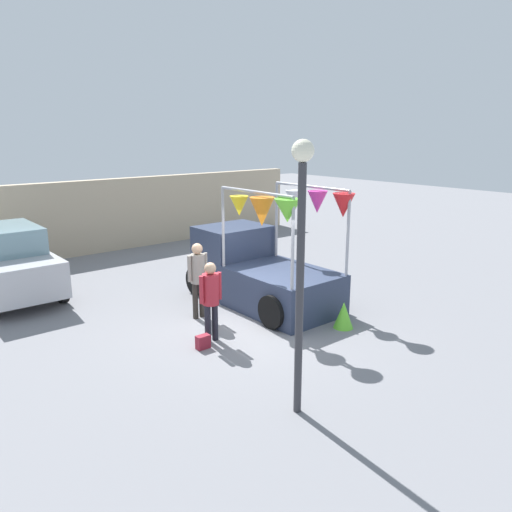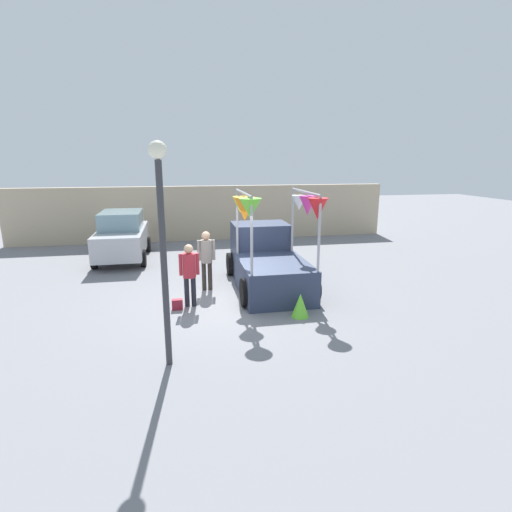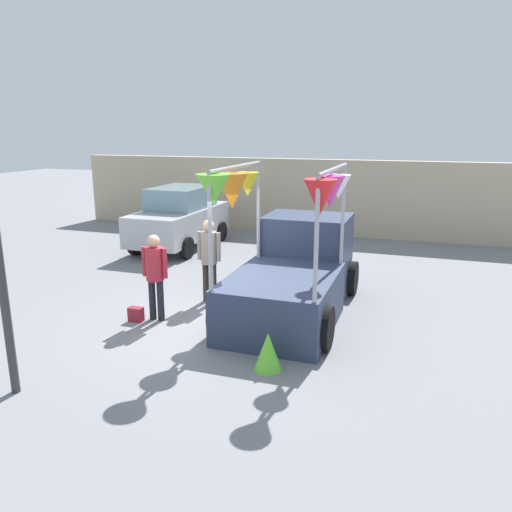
# 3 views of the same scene
# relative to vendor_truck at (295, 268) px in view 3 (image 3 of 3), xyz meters

# --- Properties ---
(ground_plane) EXTENTS (60.00, 60.00, 0.00)m
(ground_plane) POSITION_rel_vendor_truck_xyz_m (-1.35, -1.23, -0.89)
(ground_plane) COLOR slate
(vendor_truck) EXTENTS (2.48, 4.14, 2.99)m
(vendor_truck) POSITION_rel_vendor_truck_xyz_m (0.00, 0.00, 0.00)
(vendor_truck) COLOR #2D3851
(vendor_truck) RESTS_ON ground
(parked_car) EXTENTS (1.88, 4.00, 1.88)m
(parked_car) POSITION_rel_vendor_truck_xyz_m (-4.79, 4.30, 0.06)
(parked_car) COLOR #B7B7BC
(parked_car) RESTS_ON ground
(person_customer) EXTENTS (0.53, 0.34, 1.69)m
(person_customer) POSITION_rel_vendor_truck_xyz_m (-2.39, -1.41, 0.13)
(person_customer) COLOR black
(person_customer) RESTS_ON ground
(person_vendor) EXTENTS (0.53, 0.34, 1.78)m
(person_vendor) POSITION_rel_vendor_truck_xyz_m (-1.85, -0.10, 0.20)
(person_vendor) COLOR #2D2823
(person_vendor) RESTS_ON ground
(handbag) EXTENTS (0.28, 0.16, 0.28)m
(handbag) POSITION_rel_vendor_truck_xyz_m (-2.74, -1.61, -0.75)
(handbag) COLOR maroon
(handbag) RESTS_ON ground
(brick_boundary_wall) EXTENTS (18.00, 0.36, 2.60)m
(brick_boundary_wall) POSITION_rel_vendor_truck_xyz_m (-1.35, 7.72, 0.41)
(brick_boundary_wall) COLOR tan
(brick_boundary_wall) RESTS_ON ground
(folded_kite_bundle_lime) EXTENTS (0.61, 0.61, 0.60)m
(folded_kite_bundle_lime) POSITION_rel_vendor_truck_xyz_m (0.27, -2.68, -0.59)
(folded_kite_bundle_lime) COLOR #66CC33
(folded_kite_bundle_lime) RESTS_ON ground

